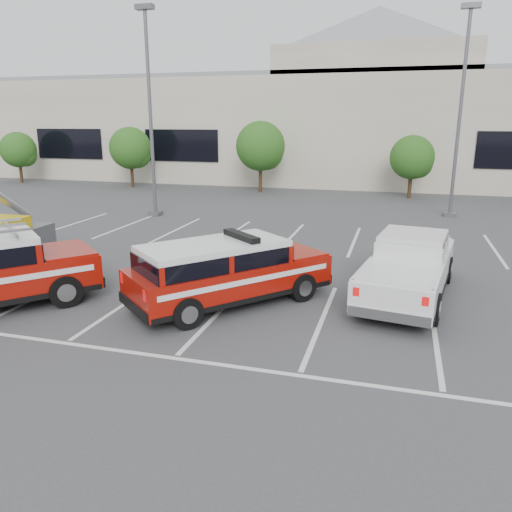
# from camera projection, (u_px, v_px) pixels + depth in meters

# --- Properties ---
(ground) EXTENTS (120.00, 120.00, 0.00)m
(ground) POSITION_uv_depth(u_px,v_px,m) (220.00, 311.00, 13.25)
(ground) COLOR #3C3C3F
(ground) RESTS_ON ground
(stall_markings) EXTENTS (23.00, 15.00, 0.01)m
(stall_markings) POSITION_uv_depth(u_px,v_px,m) (264.00, 265.00, 17.42)
(stall_markings) COLOR silver
(stall_markings) RESTS_ON ground
(convention_building) EXTENTS (60.00, 16.99, 13.20)m
(convention_building) POSITION_uv_depth(u_px,v_px,m) (352.00, 122.00, 41.50)
(convention_building) COLOR beige
(convention_building) RESTS_ON ground
(tree_far_left) EXTENTS (2.77, 2.77, 3.99)m
(tree_far_left) POSITION_uv_depth(u_px,v_px,m) (20.00, 151.00, 39.65)
(tree_far_left) COLOR #3F2B19
(tree_far_left) RESTS_ON ground
(tree_left) EXTENTS (3.07, 3.07, 4.42)m
(tree_left) POSITION_uv_depth(u_px,v_px,m) (132.00, 150.00, 36.92)
(tree_left) COLOR #3F2B19
(tree_left) RESTS_ON ground
(tree_mid_left) EXTENTS (3.37, 3.37, 4.85)m
(tree_mid_left) POSITION_uv_depth(u_px,v_px,m) (262.00, 148.00, 34.19)
(tree_mid_left) COLOR #3F2B19
(tree_mid_left) RESTS_ON ground
(tree_mid_right) EXTENTS (2.77, 2.77, 3.99)m
(tree_mid_right) POSITION_uv_depth(u_px,v_px,m) (413.00, 159.00, 31.68)
(tree_mid_right) COLOR #3F2B19
(tree_mid_right) RESTS_ON ground
(light_pole_left) EXTENTS (0.90, 0.60, 10.24)m
(light_pole_left) POSITION_uv_depth(u_px,v_px,m) (150.00, 114.00, 25.14)
(light_pole_left) COLOR #59595E
(light_pole_left) RESTS_ON ground
(light_pole_mid) EXTENTS (0.90, 0.60, 10.24)m
(light_pole_mid) POSITION_uv_depth(u_px,v_px,m) (460.00, 114.00, 24.86)
(light_pole_mid) COLOR #59595E
(light_pole_mid) RESTS_ON ground
(fire_chief_suv) EXTENTS (5.13, 5.48, 1.94)m
(fire_chief_suv) POSITION_uv_depth(u_px,v_px,m) (227.00, 276.00, 13.56)
(fire_chief_suv) COLOR maroon
(fire_chief_suv) RESTS_ON ground
(white_pickup) EXTENTS (2.84, 5.98, 1.76)m
(white_pickup) POSITION_uv_depth(u_px,v_px,m) (408.00, 273.00, 14.19)
(white_pickup) COLOR silver
(white_pickup) RESTS_ON ground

